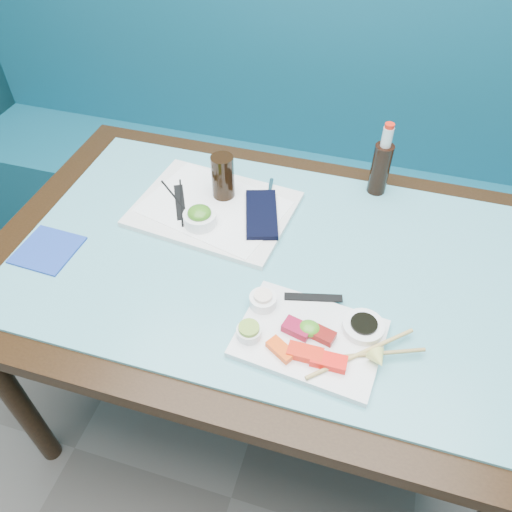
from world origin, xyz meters
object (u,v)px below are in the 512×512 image
(dining_table, at_px, (263,280))
(cola_bottle_body, at_px, (380,169))
(booth_bench, at_px, (318,182))
(cola_glass, at_px, (223,177))
(serving_tray, at_px, (214,209))
(seaweed_bowl, at_px, (200,219))
(blue_napkin, at_px, (48,250))
(sashimi_plate, at_px, (310,338))

(dining_table, bearing_deg, cola_bottle_body, 55.44)
(dining_table, height_order, cola_bottle_body, cola_bottle_body)
(booth_bench, relative_size, dining_table, 2.14)
(cola_glass, bearing_deg, serving_tray, -100.30)
(seaweed_bowl, bearing_deg, dining_table, -15.25)
(dining_table, height_order, seaweed_bowl, seaweed_bowl)
(booth_bench, distance_m, cola_bottle_body, 0.72)
(seaweed_bowl, height_order, cola_bottle_body, cola_bottle_body)
(blue_napkin, bearing_deg, cola_glass, 41.38)
(seaweed_bowl, bearing_deg, cola_bottle_body, 34.66)
(seaweed_bowl, height_order, blue_napkin, seaweed_bowl)
(sashimi_plate, relative_size, cola_bottle_body, 2.01)
(sashimi_plate, bearing_deg, blue_napkin, 179.74)
(booth_bench, height_order, serving_tray, booth_bench)
(seaweed_bowl, xyz_separation_m, cola_glass, (0.02, 0.13, 0.05))
(booth_bench, distance_m, dining_table, 0.89)
(cola_bottle_body, relative_size, blue_napkin, 1.05)
(booth_bench, height_order, dining_table, booth_bench)
(serving_tray, bearing_deg, cola_bottle_body, 34.09)
(dining_table, xyz_separation_m, sashimi_plate, (0.16, -0.22, 0.10))
(serving_tray, bearing_deg, blue_napkin, -136.82)
(seaweed_bowl, relative_size, cola_bottle_body, 0.58)
(cola_bottle_body, bearing_deg, seaweed_bowl, -145.34)
(dining_table, bearing_deg, serving_tray, 144.54)
(blue_napkin, bearing_deg, dining_table, 14.62)
(serving_tray, distance_m, cola_bottle_body, 0.47)
(cola_glass, distance_m, cola_bottle_body, 0.44)
(booth_bench, height_order, cola_glass, booth_bench)
(cola_glass, bearing_deg, booth_bench, 75.78)
(booth_bench, relative_size, blue_napkin, 21.03)
(serving_tray, relative_size, cola_glass, 3.27)
(serving_tray, relative_size, cola_bottle_body, 2.76)
(cola_glass, relative_size, blue_napkin, 0.89)
(booth_bench, xyz_separation_m, sashimi_plate, (0.16, -1.05, 0.39))
(sashimi_plate, height_order, serving_tray, same)
(seaweed_bowl, distance_m, cola_glass, 0.14)
(booth_bench, xyz_separation_m, serving_tray, (-0.18, -0.71, 0.39))
(seaweed_bowl, bearing_deg, booth_bench, 76.67)
(cola_bottle_body, bearing_deg, blue_napkin, -147.82)
(cola_bottle_body, bearing_deg, dining_table, -124.56)
(dining_table, relative_size, cola_glass, 11.05)
(serving_tray, bearing_deg, dining_table, -29.14)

